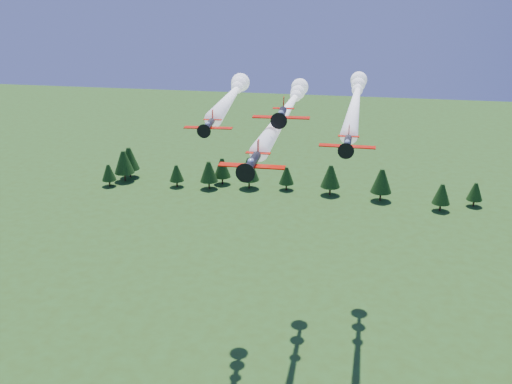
% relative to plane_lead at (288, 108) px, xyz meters
% --- Properties ---
extents(plane_lead, '(8.43, 62.90, 3.70)m').
position_rel_plane_lead_xyz_m(plane_lead, '(0.00, 0.00, 0.00)').
color(plane_lead, black).
rests_on(plane_lead, ground).
extents(plane_left, '(8.65, 42.33, 3.70)m').
position_rel_plane_lead_xyz_m(plane_left, '(-9.84, -1.75, 2.41)').
color(plane_left, black).
rests_on(plane_left, ground).
extents(plane_right, '(7.68, 60.39, 3.70)m').
position_rel_plane_lead_xyz_m(plane_right, '(11.87, 8.52, 0.52)').
color(plane_right, black).
rests_on(plane_right, ground).
extents(plane_slot, '(8.50, 9.23, 2.99)m').
position_rel_plane_lead_xyz_m(plane_slot, '(1.68, -19.26, 2.99)').
color(plane_slot, black).
rests_on(plane_slot, ground).
extents(treeline, '(160.94, 19.48, 11.82)m').
position_rel_plane_lead_xyz_m(treeline, '(-9.12, 84.91, -41.02)').
color(treeline, '#382314').
rests_on(treeline, ground).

